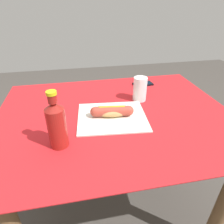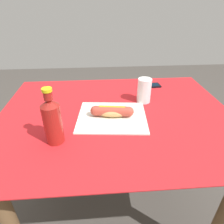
# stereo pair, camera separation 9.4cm
# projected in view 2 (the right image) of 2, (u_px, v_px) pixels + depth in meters

# --- Properties ---
(ground_plane) EXTENTS (6.00, 6.00, 0.00)m
(ground_plane) POSITION_uv_depth(u_px,v_px,m) (115.00, 206.00, 1.37)
(ground_plane) COLOR #47423D
(ground_plane) RESTS_ON ground
(dining_table) EXTENTS (1.16, 0.91, 0.75)m
(dining_table) POSITION_uv_depth(u_px,v_px,m) (116.00, 134.00, 1.06)
(dining_table) COLOR brown
(dining_table) RESTS_ON ground
(paper_wrapper) EXTENTS (0.35, 0.31, 0.01)m
(paper_wrapper) POSITION_uv_depth(u_px,v_px,m) (112.00, 117.00, 0.96)
(paper_wrapper) COLOR silver
(paper_wrapper) RESTS_ON dining_table
(hot_dog) EXTENTS (0.21, 0.08, 0.05)m
(hot_dog) POSITION_uv_depth(u_px,v_px,m) (112.00, 111.00, 0.94)
(hot_dog) COLOR tan
(hot_dog) RESTS_ON paper_wrapper
(cell_phone) EXTENTS (0.13, 0.08, 0.01)m
(cell_phone) POSITION_uv_depth(u_px,v_px,m) (150.00, 86.00, 1.28)
(cell_phone) COLOR black
(cell_phone) RESTS_ON dining_table
(soda_bottle) EXTENTS (0.07, 0.07, 0.23)m
(soda_bottle) POSITION_uv_depth(u_px,v_px,m) (52.00, 120.00, 0.76)
(soda_bottle) COLOR maroon
(soda_bottle) RESTS_ON dining_table
(drinking_cup) EXTENTS (0.07, 0.07, 0.13)m
(drinking_cup) POSITION_uv_depth(u_px,v_px,m) (144.00, 90.00, 1.07)
(drinking_cup) COLOR white
(drinking_cup) RESTS_ON dining_table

